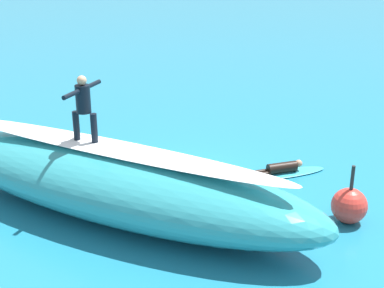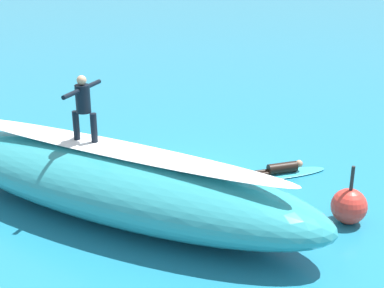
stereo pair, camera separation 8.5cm
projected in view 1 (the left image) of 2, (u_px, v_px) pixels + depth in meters
name	position (u px, v px, depth m)	size (l,w,h in m)	color
ground_plane	(175.00, 187.00, 13.58)	(120.00, 120.00, 0.00)	teal
wave_crest	(114.00, 182.00, 12.07)	(9.95, 2.60, 1.53)	teal
wave_foam_lip	(112.00, 148.00, 11.78)	(8.45, 0.91, 0.08)	white
surfboard_riding	(86.00, 143.00, 12.09)	(2.09, 0.49, 0.06)	silver
surfer_riding	(83.00, 104.00, 11.77)	(0.59, 1.42, 1.50)	black
surfboard_paddling	(282.00, 174.00, 14.26)	(2.47, 0.56, 0.06)	#33B2D1
surfer_paddling	(278.00, 169.00, 14.17)	(1.40, 1.14, 0.29)	black
buoy_marker	(349.00, 205.00, 11.81)	(0.78, 0.78, 1.33)	red
foam_patch_near	(70.00, 171.00, 14.36)	(0.99, 0.79, 0.12)	white
foam_patch_mid	(153.00, 216.00, 12.04)	(0.60, 0.53, 0.17)	white
foam_patch_far	(225.00, 212.00, 12.20)	(0.63, 0.61, 0.15)	white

